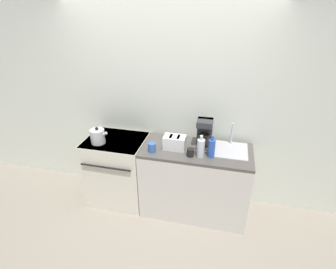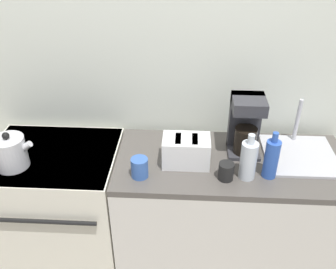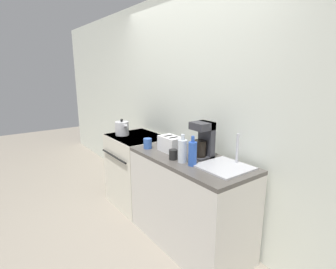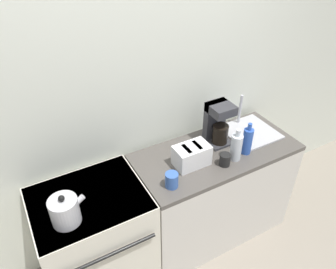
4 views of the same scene
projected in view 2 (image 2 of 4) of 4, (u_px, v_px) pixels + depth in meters
wall_back at (154, 70)px, 2.22m from camera, size 8.00×0.05×2.60m
stove at (62, 211)px, 2.38m from camera, size 0.75×0.65×0.92m
counter_block at (225, 220)px, 2.34m from camera, size 1.30×0.60×0.92m
kettle at (10, 152)px, 2.00m from camera, size 0.22×0.17×0.21m
toaster at (186, 151)px, 2.03m from camera, size 0.26×0.16×0.16m
coffee_maker at (246, 124)px, 2.08m from camera, size 0.18×0.18×0.35m
sink_tray at (299, 153)px, 2.12m from camera, size 0.40×0.40×0.28m
bottle_blue at (271, 158)px, 1.92m from camera, size 0.07×0.07×0.27m
bottle_clear at (248, 160)px, 1.91m from camera, size 0.09×0.09×0.26m
cup_blue at (140, 168)px, 1.94m from camera, size 0.09×0.09×0.11m
cup_black at (226, 171)px, 1.93m from camera, size 0.08×0.08×0.10m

